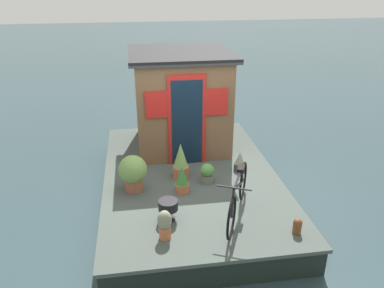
{
  "coord_description": "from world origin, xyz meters",
  "views": [
    {
      "loc": [
        -6.34,
        0.94,
        3.97
      ],
      "look_at": [
        -0.2,
        0.0,
        1.2
      ],
      "focal_mm": 35.75,
      "sensor_mm": 36.0,
      "label": 1
    }
  ],
  "objects_px": {
    "bicycle": "(238,195)",
    "potted_plant_lavender": "(181,162)",
    "mooring_bollard": "(297,226)",
    "potted_plant_sage": "(207,173)",
    "houseboat_cabin": "(181,100)",
    "charcoal_grill": "(168,206)",
    "potted_plant_ivy": "(240,162)",
    "potted_plant_thyme": "(182,180)",
    "potted_plant_fern": "(133,172)",
    "potted_plant_rosemary": "(165,224)"
  },
  "relations": [
    {
      "from": "potted_plant_rosemary",
      "to": "potted_plant_sage",
      "type": "bearing_deg",
      "value": -30.85
    },
    {
      "from": "potted_plant_thyme",
      "to": "houseboat_cabin",
      "type": "bearing_deg",
      "value": -6.84
    },
    {
      "from": "potted_plant_ivy",
      "to": "potted_plant_lavender",
      "type": "height_order",
      "value": "potted_plant_lavender"
    },
    {
      "from": "potted_plant_lavender",
      "to": "charcoal_grill",
      "type": "distance_m",
      "value": 1.35
    },
    {
      "from": "potted_plant_lavender",
      "to": "potted_plant_rosemary",
      "type": "bearing_deg",
      "value": 165.59
    },
    {
      "from": "potted_plant_rosemary",
      "to": "mooring_bollard",
      "type": "distance_m",
      "value": 1.92
    },
    {
      "from": "potted_plant_fern",
      "to": "mooring_bollard",
      "type": "distance_m",
      "value": 2.84
    },
    {
      "from": "potted_plant_fern",
      "to": "potted_plant_ivy",
      "type": "height_order",
      "value": "potted_plant_fern"
    },
    {
      "from": "charcoal_grill",
      "to": "bicycle",
      "type": "bearing_deg",
      "value": -92.31
    },
    {
      "from": "mooring_bollard",
      "to": "potted_plant_fern",
      "type": "bearing_deg",
      "value": 55.54
    },
    {
      "from": "bicycle",
      "to": "mooring_bollard",
      "type": "xyz_separation_m",
      "value": [
        -0.58,
        -0.74,
        -0.23
      ]
    },
    {
      "from": "potted_plant_rosemary",
      "to": "bicycle",
      "type": "bearing_deg",
      "value": -71.21
    },
    {
      "from": "potted_plant_fern",
      "to": "potted_plant_sage",
      "type": "distance_m",
      "value": 1.34
    },
    {
      "from": "potted_plant_lavender",
      "to": "houseboat_cabin",
      "type": "bearing_deg",
      "value": -7.55
    },
    {
      "from": "houseboat_cabin",
      "to": "potted_plant_lavender",
      "type": "bearing_deg",
      "value": 172.45
    },
    {
      "from": "potted_plant_sage",
      "to": "charcoal_grill",
      "type": "relative_size",
      "value": 1.07
    },
    {
      "from": "potted_plant_lavender",
      "to": "mooring_bollard",
      "type": "xyz_separation_m",
      "value": [
        -1.93,
        -1.46,
        -0.19
      ]
    },
    {
      "from": "potted_plant_fern",
      "to": "mooring_bollard",
      "type": "height_order",
      "value": "potted_plant_fern"
    },
    {
      "from": "bicycle",
      "to": "potted_plant_thyme",
      "type": "relative_size",
      "value": 3.2
    },
    {
      "from": "potted_plant_lavender",
      "to": "potted_plant_sage",
      "type": "distance_m",
      "value": 0.53
    },
    {
      "from": "potted_plant_ivy",
      "to": "mooring_bollard",
      "type": "bearing_deg",
      "value": -171.27
    },
    {
      "from": "houseboat_cabin",
      "to": "charcoal_grill",
      "type": "height_order",
      "value": "houseboat_cabin"
    },
    {
      "from": "potted_plant_fern",
      "to": "potted_plant_sage",
      "type": "relative_size",
      "value": 1.82
    },
    {
      "from": "potted_plant_lavender",
      "to": "charcoal_grill",
      "type": "bearing_deg",
      "value": 164.7
    },
    {
      "from": "mooring_bollard",
      "to": "potted_plant_sage",
      "type": "bearing_deg",
      "value": 30.83
    },
    {
      "from": "potted_plant_thyme",
      "to": "bicycle",
      "type": "bearing_deg",
      "value": -137.16
    },
    {
      "from": "charcoal_grill",
      "to": "potted_plant_sage",
      "type": "bearing_deg",
      "value": -37.18
    },
    {
      "from": "potted_plant_lavender",
      "to": "charcoal_grill",
      "type": "xyz_separation_m",
      "value": [
        -1.3,
        0.36,
        -0.08
      ]
    },
    {
      "from": "potted_plant_sage",
      "to": "charcoal_grill",
      "type": "height_order",
      "value": "potted_plant_sage"
    },
    {
      "from": "potted_plant_thyme",
      "to": "charcoal_grill",
      "type": "height_order",
      "value": "potted_plant_thyme"
    },
    {
      "from": "potted_plant_fern",
      "to": "potted_plant_sage",
      "type": "bearing_deg",
      "value": -85.97
    },
    {
      "from": "potted_plant_sage",
      "to": "mooring_bollard",
      "type": "distance_m",
      "value": 1.97
    },
    {
      "from": "potted_plant_fern",
      "to": "charcoal_grill",
      "type": "xyz_separation_m",
      "value": [
        -0.97,
        -0.51,
        -0.12
      ]
    },
    {
      "from": "bicycle",
      "to": "potted_plant_thyme",
      "type": "height_order",
      "value": "bicycle"
    },
    {
      "from": "potted_plant_lavender",
      "to": "potted_plant_sage",
      "type": "bearing_deg",
      "value": -117.76
    },
    {
      "from": "potted_plant_sage",
      "to": "charcoal_grill",
      "type": "bearing_deg",
      "value": 142.82
    },
    {
      "from": "houseboat_cabin",
      "to": "potted_plant_lavender",
      "type": "relative_size",
      "value": 3.03
    },
    {
      "from": "bicycle",
      "to": "potted_plant_lavender",
      "type": "relative_size",
      "value": 2.33
    },
    {
      "from": "potted_plant_ivy",
      "to": "potted_plant_lavender",
      "type": "bearing_deg",
      "value": 95.13
    },
    {
      "from": "houseboat_cabin",
      "to": "potted_plant_thyme",
      "type": "relative_size",
      "value": 4.16
    },
    {
      "from": "houseboat_cabin",
      "to": "bicycle",
      "type": "relative_size",
      "value": 1.3
    },
    {
      "from": "mooring_bollard",
      "to": "potted_plant_rosemary",
      "type": "bearing_deg",
      "value": 84.37
    },
    {
      "from": "potted_plant_ivy",
      "to": "potted_plant_lavender",
      "type": "distance_m",
      "value": 1.16
    },
    {
      "from": "houseboat_cabin",
      "to": "potted_plant_rosemary",
      "type": "xyz_separation_m",
      "value": [
        -3.23,
        0.65,
        -0.8
      ]
    },
    {
      "from": "potted_plant_lavender",
      "to": "charcoal_grill",
      "type": "relative_size",
      "value": 2.03
    },
    {
      "from": "houseboat_cabin",
      "to": "mooring_bollard",
      "type": "xyz_separation_m",
      "value": [
        -3.42,
        -1.26,
        -0.9
      ]
    },
    {
      "from": "potted_plant_fern",
      "to": "charcoal_grill",
      "type": "relative_size",
      "value": 1.94
    },
    {
      "from": "potted_plant_ivy",
      "to": "potted_plant_rosemary",
      "type": "distance_m",
      "value": 2.44
    },
    {
      "from": "bicycle",
      "to": "charcoal_grill",
      "type": "xyz_separation_m",
      "value": [
        0.04,
        1.07,
        -0.12
      ]
    },
    {
      "from": "potted_plant_lavender",
      "to": "mooring_bollard",
      "type": "height_order",
      "value": "potted_plant_lavender"
    }
  ]
}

